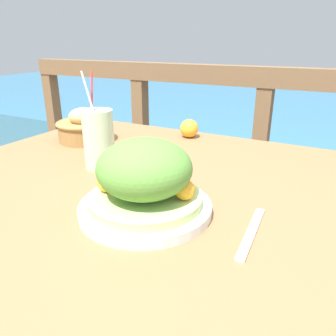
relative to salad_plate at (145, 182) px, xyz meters
name	(u,v)px	position (x,y,z in m)	size (l,w,h in m)	color
patio_table	(171,219)	(-0.01, 0.12, -0.15)	(1.29, 0.99, 0.74)	olive
railing_fence	(262,130)	(-0.01, 1.06, -0.14)	(2.80, 0.08, 0.96)	brown
sea_backdrop	(308,121)	(-0.01, 3.56, -0.62)	(12.00, 4.00, 0.38)	teal
salad_plate	(145,182)	(0.00, 0.00, 0.00)	(0.26, 0.26, 0.15)	silver
drink_glass	(99,139)	(-0.24, 0.16, 0.01)	(0.08, 0.08, 0.25)	beige
bread_basket	(84,127)	(-0.45, 0.33, -0.02)	(0.18, 0.18, 0.11)	olive
fork	(251,232)	(0.21, 0.02, -0.06)	(0.03, 0.18, 0.00)	silver
orange_near_glass	(189,128)	(-0.15, 0.54, -0.03)	(0.06, 0.06, 0.06)	#F9A328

